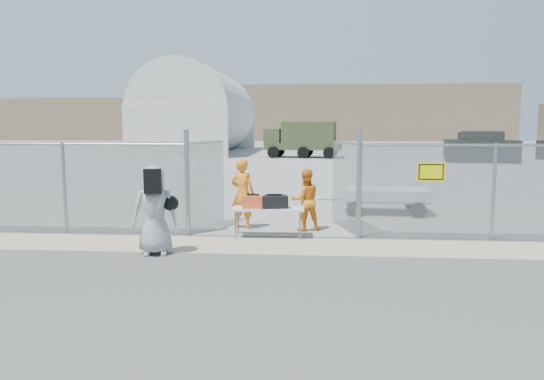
# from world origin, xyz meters

# --- Properties ---
(ground) EXTENTS (160.00, 160.00, 0.00)m
(ground) POSITION_xyz_m (0.00, 0.00, 0.00)
(ground) COLOR #484848
(tarmac_inside) EXTENTS (160.00, 80.00, 0.01)m
(tarmac_inside) POSITION_xyz_m (0.00, 42.00, 0.01)
(tarmac_inside) COLOR gray
(tarmac_inside) RESTS_ON ground
(dirt_strip) EXTENTS (44.00, 1.60, 0.01)m
(dirt_strip) POSITION_xyz_m (0.00, 1.00, 0.01)
(dirt_strip) COLOR tan
(dirt_strip) RESTS_ON ground
(distant_hills) EXTENTS (140.00, 6.00, 9.00)m
(distant_hills) POSITION_xyz_m (5.00, 78.00, 4.50)
(distant_hills) COLOR #7F684F
(distant_hills) RESTS_ON ground
(chain_link_fence) EXTENTS (40.00, 0.20, 2.20)m
(chain_link_fence) POSITION_xyz_m (0.00, 2.00, 1.10)
(chain_link_fence) COLOR gray
(chain_link_fence) RESTS_ON ground
(quonset_hangar) EXTENTS (9.00, 18.00, 8.00)m
(quonset_hangar) POSITION_xyz_m (-10.00, 40.00, 4.00)
(quonset_hangar) COLOR beige
(quonset_hangar) RESTS_ON ground
(folding_table) EXTENTS (1.67, 0.74, 0.70)m
(folding_table) POSITION_xyz_m (-0.08, 1.89, 0.35)
(folding_table) COLOR silver
(folding_table) RESTS_ON ground
(orange_bag) EXTENTS (0.47, 0.32, 0.29)m
(orange_bag) POSITION_xyz_m (-0.42, 1.79, 0.85)
(orange_bag) COLOR #ED572A
(orange_bag) RESTS_ON folding_table
(black_duffel) EXTENTS (0.66, 0.47, 0.29)m
(black_duffel) POSITION_xyz_m (0.07, 1.85, 0.85)
(black_duffel) COLOR black
(black_duffel) RESTS_ON folding_table
(security_worker_left) EXTENTS (0.76, 0.63, 1.77)m
(security_worker_left) POSITION_xyz_m (-0.81, 2.93, 0.89)
(security_worker_left) COLOR orange
(security_worker_left) RESTS_ON ground
(security_worker_right) EXTENTS (0.88, 0.77, 1.53)m
(security_worker_right) POSITION_xyz_m (0.76, 2.75, 0.77)
(security_worker_right) COLOR orange
(security_worker_right) RESTS_ON ground
(visitor) EXTENTS (0.99, 0.74, 1.81)m
(visitor) POSITION_xyz_m (-2.21, 0.11, 0.91)
(visitor) COLOR #999999
(visitor) RESTS_ON ground
(utility_trailer) EXTENTS (3.33, 1.81, 0.79)m
(utility_trailer) POSITION_xyz_m (3.04, 5.52, 0.40)
(utility_trailer) COLOR silver
(utility_trailer) RESTS_ON ground
(military_truck) EXTENTS (6.21, 2.97, 2.85)m
(military_truck) POSITION_xyz_m (0.04, 32.32, 1.42)
(military_truck) COLOR #394324
(military_truck) RESTS_ON ground
(parked_vehicle_near) EXTENTS (4.88, 2.60, 2.12)m
(parked_vehicle_near) POSITION_xyz_m (12.55, 27.73, 1.06)
(parked_vehicle_near) COLOR black
(parked_vehicle_near) RESTS_ON ground
(parked_vehicle_mid) EXTENTS (4.84, 3.80, 2.00)m
(parked_vehicle_mid) POSITION_xyz_m (13.61, 32.94, 1.00)
(parked_vehicle_mid) COLOR black
(parked_vehicle_mid) RESTS_ON ground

